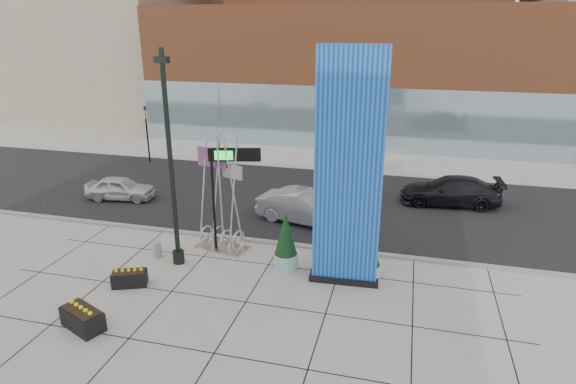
% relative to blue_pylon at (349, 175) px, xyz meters
% --- Properties ---
extents(ground, '(160.00, 160.00, 0.00)m').
position_rel_blue_pylon_xyz_m(ground, '(-4.29, -1.68, -4.38)').
color(ground, '#9E9991').
rests_on(ground, ground).
extents(street_asphalt, '(80.00, 12.00, 0.02)m').
position_rel_blue_pylon_xyz_m(street_asphalt, '(-4.29, 8.32, -4.37)').
color(street_asphalt, black).
rests_on(street_asphalt, ground).
extents(curb_edge, '(80.00, 0.30, 0.12)m').
position_rel_blue_pylon_xyz_m(curb_edge, '(-4.29, 2.32, -4.32)').
color(curb_edge, gray).
rests_on(curb_edge, ground).
extents(tower_podium, '(34.00, 10.00, 11.00)m').
position_rel_blue_pylon_xyz_m(tower_podium, '(-3.29, 25.32, 1.12)').
color(tower_podium, '#A0532E').
rests_on(tower_podium, ground).
extents(tower_glass_front, '(34.00, 0.60, 5.00)m').
position_rel_blue_pylon_xyz_m(tower_glass_front, '(-3.29, 20.52, -1.88)').
color(tower_glass_front, '#8CA5B2').
rests_on(tower_glass_front, ground).
extents(blue_pylon, '(2.78, 1.35, 9.07)m').
position_rel_blue_pylon_xyz_m(blue_pylon, '(0.00, 0.00, 0.00)').
color(blue_pylon, '#0C44B4').
rests_on(blue_pylon, ground).
extents(lamp_post, '(0.57, 0.49, 8.90)m').
position_rel_blue_pylon_xyz_m(lamp_post, '(-7.08, -0.46, -0.74)').
color(lamp_post, black).
rests_on(lamp_post, ground).
extents(public_art_sculpture, '(2.54, 1.64, 5.32)m').
position_rel_blue_pylon_xyz_m(public_art_sculpture, '(-5.77, 1.31, -2.99)').
color(public_art_sculpture, silver).
rests_on(public_art_sculpture, ground).
extents(concrete_bollard, '(0.35, 0.35, 0.68)m').
position_rel_blue_pylon_xyz_m(concrete_bollard, '(-8.21, -0.20, -4.04)').
color(concrete_bollard, gray).
rests_on(concrete_bollard, ground).
extents(overhead_street_sign, '(2.22, 0.72, 4.74)m').
position_rel_blue_pylon_xyz_m(overhead_street_sign, '(-5.21, 1.11, -0.32)').
color(overhead_street_sign, black).
rests_on(overhead_street_sign, ground).
extents(round_planter_east, '(1.06, 1.06, 2.66)m').
position_rel_blue_pylon_xyz_m(round_planter_east, '(0.31, 0.55, -3.12)').
color(round_planter_east, '#98CCC0').
rests_on(round_planter_east, ground).
extents(round_planter_mid, '(0.98, 0.98, 2.46)m').
position_rel_blue_pylon_xyz_m(round_planter_mid, '(0.91, 0.12, -3.22)').
color(round_planter_mid, '#98CCC0').
rests_on(round_planter_mid, ground).
extents(round_planter_west, '(1.02, 1.02, 2.55)m').
position_rel_blue_pylon_xyz_m(round_planter_west, '(-2.49, 0.15, -3.18)').
color(round_planter_west, '#98CCC0').
rests_on(round_planter_west, ground).
extents(box_planter_north, '(1.46, 1.10, 0.72)m').
position_rel_blue_pylon_xyz_m(box_planter_north, '(-8.09, -2.66, -4.05)').
color(box_planter_north, black).
rests_on(box_planter_north, ground).
extents(box_planter_south, '(1.76, 1.34, 0.87)m').
position_rel_blue_pylon_xyz_m(box_planter_south, '(-8.09, -5.53, -3.99)').
color(box_planter_south, black).
rests_on(box_planter_south, ground).
extents(car_white_west, '(4.08, 2.10, 1.33)m').
position_rel_blue_pylon_xyz_m(car_white_west, '(-13.89, 5.84, -3.72)').
color(car_white_west, silver).
rests_on(car_white_west, ground).
extents(car_silver_mid, '(5.23, 2.80, 1.64)m').
position_rel_blue_pylon_xyz_m(car_silver_mid, '(-2.79, 5.15, -3.57)').
color(car_silver_mid, '#95969C').
rests_on(car_silver_mid, ground).
extents(car_dark_east, '(5.60, 2.57, 1.59)m').
position_rel_blue_pylon_xyz_m(car_dark_east, '(4.56, 9.71, -3.59)').
color(car_dark_east, black).
rests_on(car_dark_east, ground).
extents(traffic_signal, '(0.15, 0.18, 4.10)m').
position_rel_blue_pylon_xyz_m(traffic_signal, '(-16.29, 13.32, -2.08)').
color(traffic_signal, black).
rests_on(traffic_signal, ground).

